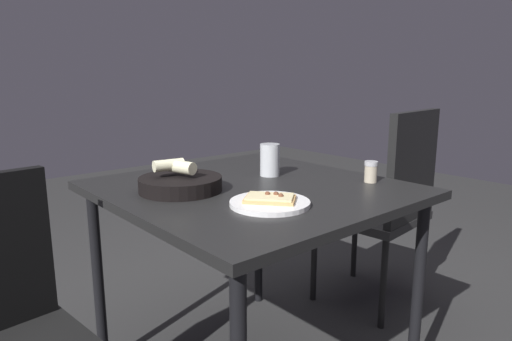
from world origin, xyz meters
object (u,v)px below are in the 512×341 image
at_px(beer_glass, 270,162).
at_px(chair_far, 388,199).
at_px(bread_basket, 181,182).
at_px(pepper_shaker, 371,173).
at_px(pizza_plate, 270,202).
at_px(dining_table, 252,205).

bearing_deg(beer_glass, chair_far, -7.25).
distance_m(bread_basket, pepper_shaker, 0.67).
bearing_deg(beer_glass, pizza_plate, -132.39).
xyz_separation_m(dining_table, bread_basket, (-0.23, 0.10, 0.10)).
height_order(pepper_shaker, chair_far, chair_far).
distance_m(dining_table, chair_far, 0.84).
height_order(beer_glass, chair_far, chair_far).
distance_m(bread_basket, chair_far, 1.09).
relative_size(beer_glass, pepper_shaker, 1.61).
height_order(pizza_plate, beer_glass, beer_glass).
bearing_deg(chair_far, bread_basket, 174.30).
bearing_deg(bread_basket, beer_glass, -2.91).
relative_size(pizza_plate, chair_far, 0.25).
height_order(dining_table, pizza_plate, pizza_plate).
xyz_separation_m(beer_glass, chair_far, (0.68, -0.09, -0.25)).
bearing_deg(chair_far, pepper_shaker, -154.49).
distance_m(dining_table, bread_basket, 0.26).
xyz_separation_m(dining_table, chair_far, (0.83, -0.01, -0.13)).
bearing_deg(chair_far, dining_table, 179.38).
distance_m(pizza_plate, pepper_shaker, 0.47).
bearing_deg(beer_glass, dining_table, -153.41).
bearing_deg(pepper_shaker, bread_basket, 150.05).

